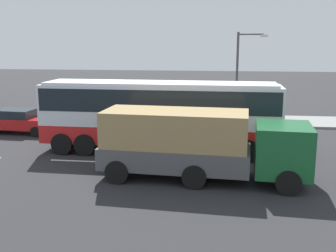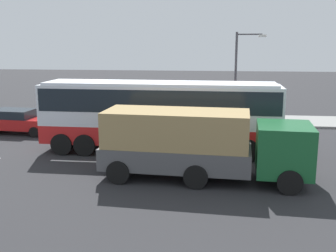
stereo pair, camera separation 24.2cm
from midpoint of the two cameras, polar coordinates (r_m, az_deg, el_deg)
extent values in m
plane|color=#28282B|center=(21.66, -5.03, -3.41)|extent=(120.00, 120.00, 0.00)
cube|color=gray|center=(30.10, -1.51, 1.07)|extent=(80.00, 4.00, 0.15)
cube|color=white|center=(20.20, -12.56, -4.76)|extent=(2.40, 0.16, 0.01)
cube|color=white|center=(19.05, 6.36, -5.55)|extent=(2.40, 0.16, 0.01)
cube|color=red|center=(21.03, -0.82, -0.99)|extent=(12.11, 2.69, 0.92)
cube|color=silver|center=(20.75, -0.83, 3.00)|extent=(12.11, 2.69, 2.04)
cube|color=black|center=(20.71, -0.83, 3.85)|extent=(11.87, 2.71, 1.12)
cube|color=black|center=(20.66, 15.80, 2.80)|extent=(0.17, 2.25, 1.63)
cube|color=silver|center=(20.62, -0.84, 5.97)|extent=(11.62, 2.53, 0.12)
cylinder|color=black|center=(22.05, 11.13, -1.84)|extent=(1.11, 0.32, 1.10)
cylinder|color=black|center=(19.78, 11.43, -3.42)|extent=(1.11, 0.32, 1.10)
cylinder|color=black|center=(23.08, -9.28, -1.17)|extent=(1.11, 0.32, 1.10)
cylinder|color=black|center=(20.92, -11.21, -2.59)|extent=(1.11, 0.32, 1.10)
cylinder|color=black|center=(23.47, -12.07, -1.06)|extent=(1.11, 0.32, 1.10)
cylinder|color=black|center=(21.34, -14.25, -2.44)|extent=(1.11, 0.32, 1.10)
cube|color=#19592D|center=(16.85, 16.13, -3.12)|extent=(2.29, 2.62, 1.95)
cube|color=#4C4C4F|center=(17.14, 1.41, -4.23)|extent=(6.29, 2.89, 0.90)
cube|color=#997F51|center=(16.85, 1.43, -0.35)|extent=(6.04, 2.78, 1.47)
cylinder|color=black|center=(18.27, 16.16, -5.16)|extent=(0.98, 0.34, 0.96)
cylinder|color=black|center=(16.01, 16.87, -7.60)|extent=(0.98, 0.34, 0.96)
cylinder|color=black|center=(18.27, 5.03, -4.72)|extent=(0.98, 0.34, 0.96)
cylinder|color=black|center=(16.02, 4.11, -7.10)|extent=(0.98, 0.34, 0.96)
cylinder|color=black|center=(18.84, -4.51, -4.21)|extent=(0.98, 0.34, 0.96)
cylinder|color=black|center=(16.66, -6.71, -6.40)|extent=(0.98, 0.34, 0.96)
cube|color=#B21919|center=(27.17, -19.73, 0.45)|extent=(4.50, 2.14, 0.67)
cube|color=black|center=(27.21, -20.32, 1.69)|extent=(2.52, 1.85, 0.51)
cylinder|color=black|center=(27.23, -15.96, 0.01)|extent=(0.65, 0.25, 0.64)
cylinder|color=black|center=(25.73, -17.73, -0.77)|extent=(0.65, 0.25, 0.64)
cylinder|color=black|center=(28.76, -21.44, 0.25)|extent=(0.65, 0.25, 0.64)
cylinder|color=#38334C|center=(31.50, -10.54, 2.19)|extent=(0.14, 0.14, 0.75)
cylinder|color=#38334C|center=(31.63, -10.38, 2.23)|extent=(0.14, 0.14, 0.75)
cylinder|color=#338C4C|center=(31.46, -10.50, 3.39)|extent=(0.32, 0.32, 0.56)
sphere|color=tan|center=(31.41, -10.53, 4.08)|extent=(0.20, 0.20, 0.20)
cylinder|color=#47474C|center=(27.87, 9.83, 6.53)|extent=(0.16, 0.16, 6.10)
cylinder|color=#47474C|center=(27.82, 11.76, 12.43)|extent=(1.64, 0.10, 0.10)
cube|color=silver|center=(27.89, 13.47, 12.15)|extent=(0.50, 0.24, 0.16)
camera|label=1|loc=(0.12, 90.33, -0.07)|focal=43.69mm
camera|label=2|loc=(0.12, -89.67, 0.07)|focal=43.69mm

